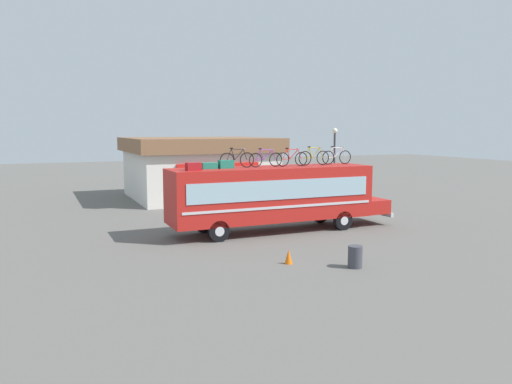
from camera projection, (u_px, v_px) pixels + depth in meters
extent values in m
plane|color=#605E59|center=(271.00, 231.00, 24.84)|extent=(120.00, 120.00, 0.00)
cube|color=red|center=(271.00, 193.00, 24.61)|extent=(10.17, 2.51, 2.57)
cube|color=red|center=(367.00, 205.00, 27.02)|extent=(1.33, 2.31, 0.72)
cube|color=#99B7C6|center=(283.00, 190.00, 23.41)|extent=(9.36, 0.04, 0.92)
cube|color=#99B7C6|center=(261.00, 184.00, 25.72)|extent=(9.36, 0.04, 0.92)
cube|color=silver|center=(283.00, 207.00, 23.51)|extent=(9.76, 0.03, 0.12)
cube|color=silver|center=(261.00, 200.00, 25.83)|extent=(9.76, 0.03, 0.12)
cube|color=silver|center=(378.00, 212.00, 27.36)|extent=(0.16, 2.39, 0.24)
cylinder|color=black|center=(343.00, 220.00, 25.15)|extent=(0.97, 0.28, 0.97)
cylinder|color=silver|center=(343.00, 220.00, 25.15)|extent=(0.44, 0.30, 0.44)
cylinder|color=black|center=(320.00, 214.00, 27.18)|extent=(0.97, 0.28, 0.97)
cylinder|color=silver|center=(320.00, 214.00, 27.18)|extent=(0.44, 0.30, 0.44)
cylinder|color=black|center=(219.00, 231.00, 22.51)|extent=(0.97, 0.28, 0.97)
cylinder|color=silver|center=(219.00, 231.00, 22.51)|extent=(0.44, 0.30, 0.44)
cylinder|color=black|center=(204.00, 223.00, 24.54)|extent=(0.97, 0.28, 0.97)
cylinder|color=silver|center=(204.00, 223.00, 24.54)|extent=(0.44, 0.30, 0.44)
cube|color=maroon|center=(193.00, 166.00, 22.48)|extent=(0.66, 0.48, 0.34)
cube|color=#1E7F66|center=(209.00, 166.00, 23.37)|extent=(0.73, 0.50, 0.29)
cube|color=#1E7F66|center=(226.00, 164.00, 23.62)|extent=(0.70, 0.40, 0.38)
torus|color=black|center=(227.00, 160.00, 23.70)|extent=(0.73, 0.04, 0.73)
torus|color=black|center=(247.00, 160.00, 24.11)|extent=(0.73, 0.04, 0.73)
cylinder|color=black|center=(233.00, 154.00, 23.78)|extent=(0.20, 0.04, 0.53)
cylinder|color=black|center=(239.00, 155.00, 23.91)|extent=(0.48, 0.04, 0.51)
cylinder|color=black|center=(237.00, 149.00, 23.85)|extent=(0.62, 0.04, 0.07)
cylinder|color=black|center=(231.00, 160.00, 23.77)|extent=(0.39, 0.03, 0.05)
cylinder|color=black|center=(229.00, 155.00, 23.71)|extent=(0.25, 0.03, 0.55)
cylinder|color=black|center=(245.00, 155.00, 24.04)|extent=(0.22, 0.03, 0.51)
cylinder|color=silver|center=(243.00, 148.00, 23.96)|extent=(0.03, 0.44, 0.03)
ellipsoid|color=black|center=(231.00, 148.00, 23.72)|extent=(0.20, 0.08, 0.06)
torus|color=black|center=(256.00, 160.00, 24.24)|extent=(0.70, 0.04, 0.70)
torus|color=black|center=(276.00, 160.00, 24.67)|extent=(0.70, 0.04, 0.70)
cylinder|color=purple|center=(262.00, 155.00, 24.34)|extent=(0.21, 0.04, 0.50)
cylinder|color=purple|center=(268.00, 155.00, 24.47)|extent=(0.50, 0.04, 0.48)
cylinder|color=purple|center=(266.00, 150.00, 24.40)|extent=(0.65, 0.04, 0.07)
cylinder|color=purple|center=(259.00, 160.00, 24.32)|extent=(0.41, 0.03, 0.05)
cylinder|color=purple|center=(258.00, 155.00, 24.26)|extent=(0.26, 0.03, 0.52)
cylinder|color=purple|center=(274.00, 155.00, 24.60)|extent=(0.22, 0.03, 0.49)
cylinder|color=silver|center=(272.00, 149.00, 24.53)|extent=(0.03, 0.44, 0.03)
ellipsoid|color=black|center=(260.00, 149.00, 24.27)|extent=(0.20, 0.08, 0.06)
torus|color=black|center=(283.00, 159.00, 24.69)|extent=(0.70, 0.04, 0.70)
torus|color=black|center=(301.00, 159.00, 25.10)|extent=(0.70, 0.04, 0.70)
cylinder|color=red|center=(288.00, 154.00, 24.78)|extent=(0.20, 0.04, 0.50)
cylinder|color=red|center=(294.00, 154.00, 24.91)|extent=(0.48, 0.04, 0.48)
cylinder|color=red|center=(292.00, 149.00, 24.84)|extent=(0.62, 0.04, 0.07)
cylinder|color=red|center=(286.00, 159.00, 24.77)|extent=(0.39, 0.03, 0.05)
cylinder|color=red|center=(285.00, 154.00, 24.70)|extent=(0.25, 0.03, 0.52)
cylinder|color=red|center=(300.00, 154.00, 25.04)|extent=(0.22, 0.03, 0.49)
cylinder|color=silver|center=(298.00, 149.00, 24.96)|extent=(0.03, 0.44, 0.03)
ellipsoid|color=black|center=(287.00, 148.00, 24.71)|extent=(0.20, 0.08, 0.06)
torus|color=black|center=(305.00, 158.00, 25.46)|extent=(0.74, 0.04, 0.74)
torus|color=black|center=(323.00, 158.00, 25.88)|extent=(0.74, 0.04, 0.74)
cylinder|color=#B2B20C|center=(310.00, 153.00, 25.56)|extent=(0.20, 0.04, 0.53)
cylinder|color=#B2B20C|center=(316.00, 153.00, 25.68)|extent=(0.49, 0.04, 0.51)
cylinder|color=#B2B20C|center=(314.00, 148.00, 25.62)|extent=(0.63, 0.04, 0.07)
cylinder|color=#B2B20C|center=(308.00, 158.00, 25.54)|extent=(0.40, 0.03, 0.05)
cylinder|color=#B2B20C|center=(307.00, 153.00, 25.48)|extent=(0.26, 0.03, 0.55)
cylinder|color=#B2B20C|center=(321.00, 153.00, 25.81)|extent=(0.22, 0.03, 0.51)
cylinder|color=silver|center=(320.00, 147.00, 25.74)|extent=(0.03, 0.44, 0.03)
ellipsoid|color=black|center=(309.00, 147.00, 25.49)|extent=(0.20, 0.08, 0.06)
torus|color=black|center=(328.00, 158.00, 26.20)|extent=(0.72, 0.04, 0.72)
torus|color=black|center=(345.00, 157.00, 26.61)|extent=(0.72, 0.04, 0.72)
cylinder|color=white|center=(333.00, 152.00, 26.29)|extent=(0.20, 0.04, 0.52)
cylinder|color=white|center=(338.00, 153.00, 26.42)|extent=(0.49, 0.04, 0.50)
cylinder|color=white|center=(337.00, 148.00, 26.35)|extent=(0.63, 0.04, 0.07)
cylinder|color=white|center=(331.00, 157.00, 26.28)|extent=(0.40, 0.03, 0.05)
cylinder|color=white|center=(330.00, 153.00, 26.21)|extent=(0.26, 0.03, 0.54)
cylinder|color=white|center=(344.00, 153.00, 26.55)|extent=(0.22, 0.03, 0.50)
cylinder|color=silver|center=(342.00, 147.00, 26.47)|extent=(0.03, 0.44, 0.03)
ellipsoid|color=black|center=(332.00, 147.00, 26.22)|extent=(0.20, 0.08, 0.06)
cube|color=silver|center=(198.00, 174.00, 37.25)|extent=(9.47, 8.94, 3.44)
cube|color=brown|center=(198.00, 144.00, 36.98)|extent=(10.23, 9.66, 0.99)
cube|color=red|center=(219.00, 168.00, 33.01)|extent=(5.68, 0.16, 0.70)
cylinder|color=#3F3F47|center=(355.00, 257.00, 18.28)|extent=(0.53, 0.53, 0.81)
cone|color=orange|center=(289.00, 257.00, 18.81)|extent=(0.29, 0.29, 0.56)
cylinder|color=#38383D|center=(334.00, 168.00, 34.09)|extent=(0.14, 0.14, 4.84)
sphere|color=#F2EDCC|center=(335.00, 131.00, 33.78)|extent=(0.36, 0.36, 0.36)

